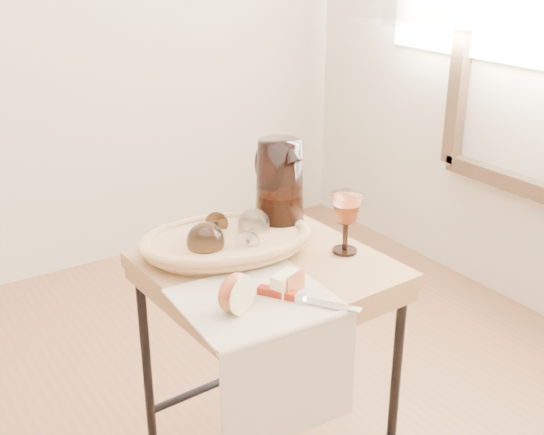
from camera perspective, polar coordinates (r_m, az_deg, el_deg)
side_table at (r=1.73m, az=-0.38°, el=-13.30°), size 0.52×0.52×0.64m
tea_towel at (r=1.40m, az=-1.38°, el=-6.95°), size 0.32×0.29×0.01m
bread_basket at (r=1.60m, az=-3.83°, el=-2.25°), size 0.42×0.34×0.05m
goblet_lying_a at (r=1.59m, az=-5.16°, el=-1.30°), size 0.16×0.16×0.09m
goblet_lying_b at (r=1.60m, az=-1.78°, el=-1.20°), size 0.14×0.15×0.08m
pitcher at (r=1.67m, az=0.64°, el=2.45°), size 0.19×0.26×0.28m
wine_goblet at (r=1.59m, az=6.20°, el=-0.46°), size 0.08×0.08×0.15m
apple_half at (r=1.35m, az=-3.20°, el=-6.27°), size 0.10×0.07×0.08m
apple_wedge at (r=1.42m, az=1.13°, el=-5.48°), size 0.07×0.05×0.04m
table_knife at (r=1.39m, az=2.71°, el=-6.75°), size 0.14×0.19×0.02m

